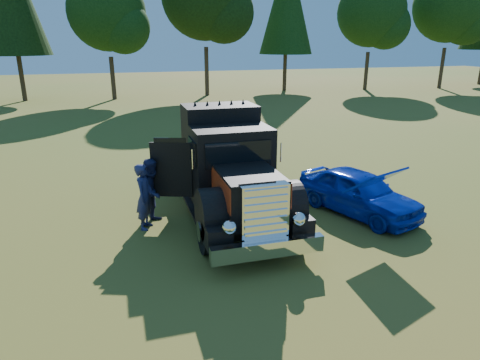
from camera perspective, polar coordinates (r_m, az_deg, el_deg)
name	(u,v)px	position (r m, az deg, el deg)	size (l,w,h in m)	color
ground	(310,256)	(10.16, 9.29, -10.03)	(120.00, 120.00, 0.00)	#405E1B
diamond_t_truck	(228,172)	(11.85, -1.67, 1.12)	(3.33, 7.16, 3.00)	black
hotrod_coupe	(359,192)	(12.60, 15.53, -1.55)	(2.72, 4.27, 1.89)	#0821B3
spectator_near	(144,197)	(11.39, -12.62, -2.18)	(0.64, 0.42, 1.76)	#1E2B47
spectator_far	(153,191)	(11.71, -11.54, -1.44)	(0.87, 0.68, 1.79)	#1D2E43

